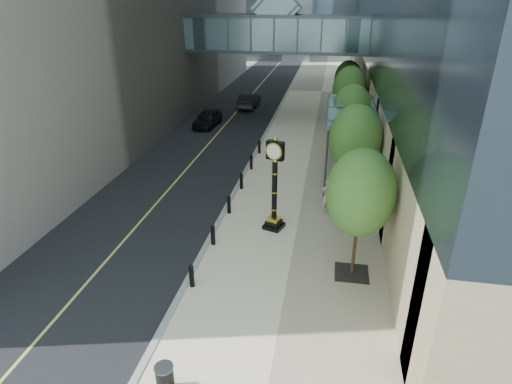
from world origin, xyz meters
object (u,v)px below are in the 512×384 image
trash_bin (165,380)px  pedestrian (327,197)px  street_clock (275,190)px  car_near (208,118)px  car_far (249,100)px

trash_bin → pedestrian: pedestrian is taller
street_clock → trash_bin: size_ratio=5.23×
pedestrian → car_near: pedestrian is taller
trash_bin → car_near: size_ratio=0.21×
street_clock → pedestrian: street_clock is taller
car_far → pedestrian: bearing=112.7°
trash_bin → car_far: 34.90m
trash_bin → car_near: (-6.49, 27.24, 0.23)m
car_near → car_far: bearing=76.6°
trash_bin → pedestrian: bearing=70.6°
trash_bin → car_near: 28.00m
car_far → trash_bin: bearing=98.8°
street_clock → trash_bin: 10.44m
street_clock → car_far: bearing=122.3°
car_far → street_clock: bearing=105.6°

